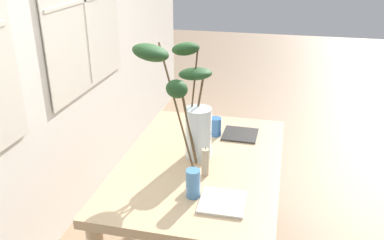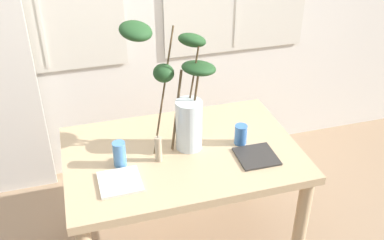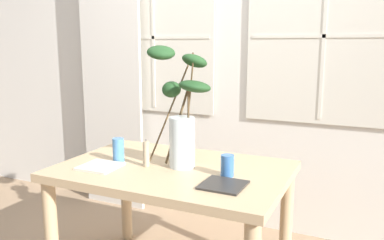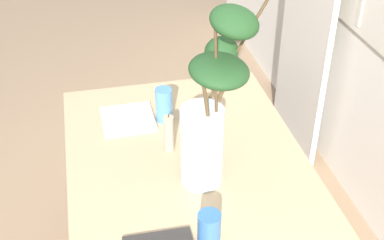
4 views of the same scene
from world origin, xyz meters
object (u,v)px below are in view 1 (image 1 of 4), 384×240
(drinking_glass_blue_left, at_px, (193,183))
(pillar_candle, at_px, (205,162))
(dining_table, at_px, (201,177))
(vase_with_branches, at_px, (188,104))
(drinking_glass_blue_right, at_px, (216,127))
(plate_square_left, at_px, (223,202))
(plate_square_right, at_px, (240,134))

(drinking_glass_blue_left, relative_size, pillar_candle, 0.89)
(dining_table, distance_m, drinking_glass_blue_left, 0.39)
(vase_with_branches, bearing_deg, drinking_glass_blue_right, -16.27)
(drinking_glass_blue_right, height_order, plate_square_left, drinking_glass_blue_right)
(dining_table, relative_size, drinking_glass_blue_left, 9.12)
(drinking_glass_blue_right, xyz_separation_m, pillar_candle, (-0.48, -0.03, 0.02))
(vase_with_branches, height_order, plate_square_left, vase_with_branches)
(dining_table, height_order, pillar_candle, pillar_candle)
(dining_table, relative_size, plate_square_left, 6.16)
(drinking_glass_blue_left, height_order, plate_square_left, drinking_glass_blue_left)
(dining_table, bearing_deg, plate_square_left, -154.05)
(dining_table, height_order, plate_square_left, plate_square_left)
(plate_square_left, bearing_deg, pillar_candle, 29.40)
(drinking_glass_blue_left, relative_size, plate_square_right, 0.67)
(vase_with_branches, height_order, drinking_glass_blue_left, vase_with_branches)
(dining_table, xyz_separation_m, plate_square_right, (0.37, -0.17, 0.11))
(plate_square_left, height_order, pillar_candle, pillar_candle)
(plate_square_right, relative_size, pillar_candle, 1.31)
(vase_with_branches, bearing_deg, pillar_candle, -141.61)
(dining_table, xyz_separation_m, drinking_glass_blue_left, (-0.34, -0.03, 0.18))
(dining_table, bearing_deg, drinking_glass_blue_right, -3.44)
(drinking_glass_blue_left, xyz_separation_m, drinking_glass_blue_right, (0.68, 0.01, -0.01))
(dining_table, distance_m, drinking_glass_blue_right, 0.37)
(drinking_glass_blue_left, height_order, plate_square_right, drinking_glass_blue_left)
(plate_square_left, distance_m, plate_square_right, 0.74)
(drinking_glass_blue_left, bearing_deg, plate_square_left, -99.79)
(plate_square_right, height_order, pillar_candle, pillar_candle)
(drinking_glass_blue_right, relative_size, plate_square_right, 0.55)
(drinking_glass_blue_left, xyz_separation_m, plate_square_right, (0.71, -0.13, -0.06))
(drinking_glass_blue_left, bearing_deg, pillar_candle, -4.77)
(drinking_glass_blue_left, bearing_deg, dining_table, 5.78)
(dining_table, height_order, vase_with_branches, vase_with_branches)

